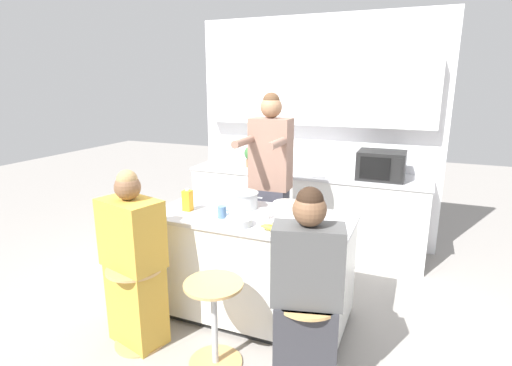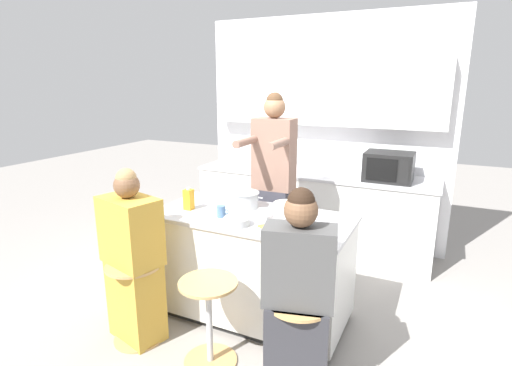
% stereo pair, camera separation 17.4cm
% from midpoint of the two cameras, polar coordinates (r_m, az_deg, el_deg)
% --- Properties ---
extents(ground_plane, '(16.00, 16.00, 0.00)m').
position_cam_midpoint_polar(ground_plane, '(3.63, 0.88, -18.22)').
color(ground_plane, gray).
extents(wall_back, '(2.95, 0.22, 2.70)m').
position_cam_midpoint_polar(wall_back, '(4.88, 10.61, 9.27)').
color(wall_back, white).
rests_on(wall_back, ground_plane).
extents(back_counter, '(2.75, 0.66, 0.93)m').
position_cam_midpoint_polar(back_counter, '(4.80, 9.02, -3.90)').
color(back_counter, white).
rests_on(back_counter, ground_plane).
extents(kitchen_island, '(1.62, 0.78, 0.90)m').
position_cam_midpoint_polar(kitchen_island, '(3.40, 0.91, -11.72)').
color(kitchen_island, black).
rests_on(kitchen_island, ground_plane).
extents(bar_stool_leftmost, '(0.41, 0.41, 0.63)m').
position_cam_midpoint_polar(bar_stool_leftmost, '(3.25, -15.30, -15.33)').
color(bar_stool_leftmost, tan).
rests_on(bar_stool_leftmost, ground_plane).
extents(bar_stool_center, '(0.41, 0.41, 0.63)m').
position_cam_midpoint_polar(bar_stool_center, '(2.93, -4.94, -18.44)').
color(bar_stool_center, tan).
rests_on(bar_stool_center, ground_plane).
extents(bar_stool_rightmost, '(0.41, 0.41, 0.63)m').
position_cam_midpoint_polar(bar_stool_rightmost, '(2.73, 8.05, -21.21)').
color(bar_stool_rightmost, tan).
rests_on(bar_stool_rightmost, ground_plane).
extents(person_cooking, '(0.39, 0.60, 1.86)m').
position_cam_midpoint_polar(person_cooking, '(3.82, 3.80, -1.12)').
color(person_cooking, '#383842').
rests_on(person_cooking, ground_plane).
extents(person_wrapped_blanket, '(0.51, 0.39, 1.35)m').
position_cam_midpoint_polar(person_wrapped_blanket, '(3.17, -15.65, -10.79)').
color(person_wrapped_blanket, gold).
rests_on(person_wrapped_blanket, ground_plane).
extents(person_seated_near, '(0.47, 0.35, 1.37)m').
position_cam_midpoint_polar(person_seated_near, '(2.58, 8.06, -16.82)').
color(person_seated_near, '#333338').
rests_on(person_seated_near, ground_plane).
extents(cooking_pot, '(0.35, 0.26, 0.14)m').
position_cam_midpoint_polar(cooking_pot, '(3.40, -0.27, -2.42)').
color(cooking_pot, '#B7BABC').
rests_on(cooking_pot, kitchen_island).
extents(fruit_bowl, '(0.20, 0.20, 0.06)m').
position_cam_midpoint_polar(fruit_bowl, '(3.01, -1.11, -5.52)').
color(fruit_bowl, '#B7BABC').
rests_on(fruit_bowl, kitchen_island).
extents(mixing_bowl_steel, '(0.23, 0.23, 0.08)m').
position_cam_midpoint_polar(mixing_bowl_steel, '(3.32, 5.96, -3.49)').
color(mixing_bowl_steel, silver).
rests_on(mixing_bowl_steel, kitchen_island).
extents(coffee_cup_near, '(0.12, 0.09, 0.08)m').
position_cam_midpoint_polar(coffee_cup_near, '(3.15, 2.64, -4.41)').
color(coffee_cup_near, white).
rests_on(coffee_cup_near, kitchen_island).
extents(coffee_cup_far, '(0.10, 0.07, 0.09)m').
position_cam_midpoint_polar(coffee_cup_far, '(3.18, -3.41, -4.07)').
color(coffee_cup_far, '#4C7099').
rests_on(coffee_cup_far, kitchen_island).
extents(banana_bunch, '(0.17, 0.12, 0.05)m').
position_cam_midpoint_polar(banana_bunch, '(2.90, 3.41, -6.37)').
color(banana_bunch, yellow).
rests_on(banana_bunch, kitchen_island).
extents(juice_carton, '(0.07, 0.07, 0.19)m').
position_cam_midpoint_polar(juice_carton, '(3.38, -8.15, -2.32)').
color(juice_carton, gold).
rests_on(juice_carton, kitchen_island).
extents(microwave, '(0.49, 0.40, 0.30)m').
position_cam_midpoint_polar(microwave, '(4.45, 19.51, 2.22)').
color(microwave, black).
rests_on(microwave, back_counter).
extents(potted_plant, '(0.18, 0.18, 0.26)m').
position_cam_midpoint_polar(potted_plant, '(4.88, 1.45, 3.94)').
color(potted_plant, '#A86042').
rests_on(potted_plant, back_counter).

